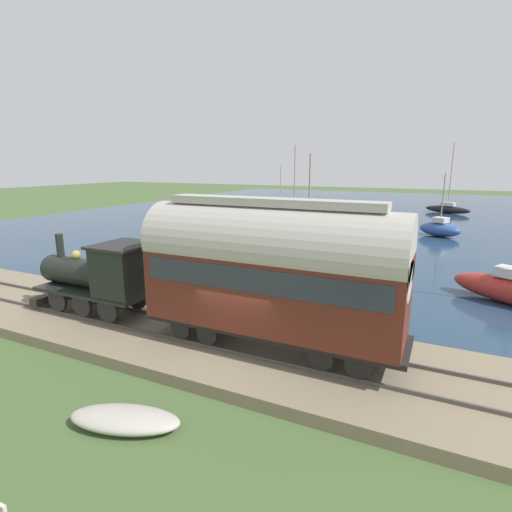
% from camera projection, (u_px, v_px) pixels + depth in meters
% --- Properties ---
extents(ground_plane, '(200.00, 200.00, 0.00)m').
position_uv_depth(ground_plane, '(239.00, 365.00, 12.75)').
color(ground_plane, '#476033').
extents(harbor_water, '(80.00, 80.00, 0.01)m').
position_uv_depth(harbor_water, '(399.00, 214.00, 51.16)').
color(harbor_water, navy).
rests_on(harbor_water, ground).
extents(rail_embankment, '(5.39, 56.00, 0.51)m').
position_uv_depth(rail_embankment, '(249.00, 350.00, 13.34)').
color(rail_embankment, '#84755B').
rests_on(rail_embankment, ground).
extents(steam_locomotive, '(2.15, 5.47, 2.99)m').
position_uv_depth(steam_locomotive, '(103.00, 274.00, 15.59)').
color(steam_locomotive, black).
rests_on(steam_locomotive, rail_embankment).
extents(passenger_coach, '(2.39, 8.47, 4.78)m').
position_uv_depth(passenger_coach, '(271.00, 268.00, 12.35)').
color(passenger_coach, black).
rests_on(passenger_coach, rail_embankment).
extents(sailboat_teal, '(3.71, 5.74, 6.83)m').
position_uv_depth(sailboat_teal, '(307.00, 261.00, 23.76)').
color(sailboat_teal, '#1E707A').
rests_on(sailboat_teal, harbor_water).
extents(sailboat_black, '(3.75, 5.83, 8.82)m').
position_uv_depth(sailboat_black, '(447.00, 209.00, 51.69)').
color(sailboat_black, black).
rests_on(sailboat_black, harbor_water).
extents(sailboat_blue, '(3.22, 4.09, 5.51)m').
position_uv_depth(sailboat_blue, '(440.00, 229.00, 35.24)').
color(sailboat_blue, '#335199').
rests_on(sailboat_blue, harbor_water).
extents(sailboat_gray, '(3.52, 6.11, 5.99)m').
position_uv_depth(sailboat_gray, '(280.00, 203.00, 58.82)').
color(sailboat_gray, gray).
rests_on(sailboat_gray, harbor_water).
extents(sailboat_brown, '(3.26, 6.56, 8.06)m').
position_uv_depth(sailboat_brown, '(294.00, 221.00, 40.89)').
color(sailboat_brown, brown).
rests_on(sailboat_brown, harbor_water).
extents(rowboat_near_shore, '(2.61, 2.60, 0.53)m').
position_uv_depth(rowboat_near_shore, '(367.00, 314.00, 16.33)').
color(rowboat_near_shore, '#B7B2A3').
rests_on(rowboat_near_shore, harbor_water).
extents(rowboat_off_pier, '(1.41, 2.08, 0.37)m').
position_uv_depth(rowboat_off_pier, '(186.00, 284.00, 20.71)').
color(rowboat_off_pier, beige).
rests_on(rowboat_off_pier, harbor_water).
extents(rowboat_mid_harbor, '(1.51, 2.01, 0.42)m').
position_uv_depth(rowboat_mid_harbor, '(200.00, 257.00, 26.56)').
color(rowboat_mid_harbor, silver).
rests_on(rowboat_mid_harbor, harbor_water).
extents(rowboat_far_out, '(1.88, 2.02, 0.54)m').
position_uv_depth(rowboat_far_out, '(386.00, 293.00, 19.04)').
color(rowboat_far_out, beige).
rests_on(rowboat_far_out, harbor_water).
extents(beached_dinghy, '(1.88, 3.00, 0.44)m').
position_uv_depth(beached_dinghy, '(125.00, 419.00, 9.71)').
color(beached_dinghy, '#B7B2A3').
rests_on(beached_dinghy, ground).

